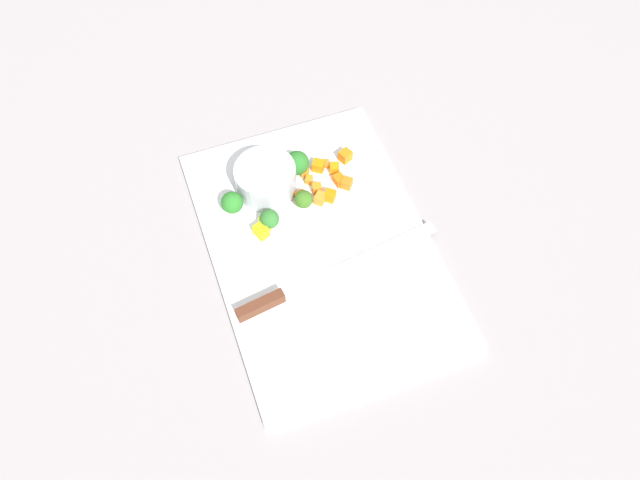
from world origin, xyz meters
name	(u,v)px	position (x,y,z in m)	size (l,w,h in m)	color
ground_plane	(320,248)	(0.00, 0.00, 0.00)	(4.00, 4.00, 0.00)	#989392
cutting_board	(320,246)	(0.00, 0.00, 0.01)	(0.44, 0.31, 0.01)	white
prep_bowl	(266,179)	(-0.12, -0.04, 0.03)	(0.09, 0.09, 0.04)	#B4B5C2
chef_knife	(304,286)	(0.06, -0.05, 0.02)	(0.06, 0.31, 0.02)	silver
carrot_dice_0	(304,196)	(-0.08, 0.00, 0.02)	(0.02, 0.02, 0.01)	orange
carrot_dice_1	(320,198)	(-0.07, 0.03, 0.02)	(0.02, 0.01, 0.02)	orange
carrot_dice_2	(317,188)	(-0.09, 0.03, 0.02)	(0.01, 0.01, 0.01)	orange
carrot_dice_3	(305,172)	(-0.12, 0.02, 0.02)	(0.01, 0.01, 0.01)	orange
carrot_dice_4	(347,183)	(-0.08, 0.07, 0.02)	(0.02, 0.02, 0.02)	orange
carrot_dice_5	(339,180)	(-0.09, 0.06, 0.02)	(0.02, 0.01, 0.01)	orange
carrot_dice_6	(319,166)	(-0.13, 0.04, 0.02)	(0.02, 0.02, 0.02)	orange
carrot_dice_7	(309,180)	(-0.11, 0.02, 0.02)	(0.01, 0.01, 0.01)	orange
carrot_dice_8	(345,156)	(-0.13, 0.09, 0.02)	(0.02, 0.02, 0.02)	orange
carrot_dice_9	(326,164)	(-0.13, 0.06, 0.02)	(0.01, 0.01, 0.01)	orange
carrot_dice_10	(330,196)	(-0.07, 0.04, 0.02)	(0.01, 0.02, 0.02)	orange
carrot_dice_11	(335,168)	(-0.11, 0.07, 0.02)	(0.01, 0.01, 0.01)	orange
pepper_dice_0	(265,224)	(-0.05, -0.07, 0.02)	(0.02, 0.02, 0.02)	yellow
pepper_dice_1	(261,231)	(-0.04, -0.07, 0.02)	(0.02, 0.02, 0.02)	yellow
broccoli_floret_0	(232,203)	(-0.10, -0.10, 0.03)	(0.03, 0.03, 0.04)	#8CAC61
broccoli_floret_1	(269,219)	(-0.05, -0.06, 0.03)	(0.03, 0.03, 0.03)	#92AE6C
broccoli_floret_2	(305,199)	(-0.07, 0.00, 0.03)	(0.03, 0.03, 0.03)	#88C355
broccoli_floret_3	(297,163)	(-0.14, 0.01, 0.03)	(0.04, 0.04, 0.04)	#87B058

